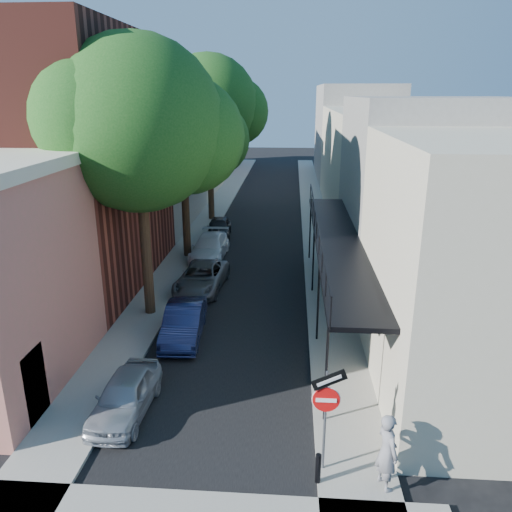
% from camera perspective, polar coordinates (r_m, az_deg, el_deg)
% --- Properties ---
extents(ground, '(160.00, 160.00, 0.00)m').
position_cam_1_polar(ground, '(13.36, -7.24, -25.41)').
color(ground, black).
rests_on(ground, ground).
extents(road_surface, '(6.00, 64.00, 0.01)m').
position_cam_1_polar(road_surface, '(40.57, 0.91, 5.08)').
color(road_surface, black).
rests_on(road_surface, ground).
extents(sidewalk_left, '(2.00, 64.00, 0.12)m').
position_cam_1_polar(sidewalk_left, '(40.97, -4.70, 5.23)').
color(sidewalk_left, gray).
rests_on(sidewalk_left, ground).
extents(sidewalk_right, '(2.00, 64.00, 0.12)m').
position_cam_1_polar(sidewalk_right, '(40.54, 6.59, 5.03)').
color(sidewalk_right, gray).
rests_on(sidewalk_right, ground).
extents(buildings_left, '(10.10, 59.10, 12.00)m').
position_cam_1_polar(buildings_left, '(40.14, -12.81, 11.65)').
color(buildings_left, '#B06E5A').
rests_on(buildings_left, ground).
extents(buildings_right, '(9.80, 55.00, 10.00)m').
position_cam_1_polar(buildings_right, '(39.82, 14.17, 10.75)').
color(buildings_right, beige).
rests_on(buildings_right, ground).
extents(sign_post, '(0.89, 0.17, 2.99)m').
position_cam_1_polar(sign_post, '(12.68, 8.03, -16.35)').
color(sign_post, '#595B60').
rests_on(sign_post, ground).
extents(bollard, '(0.14, 0.14, 0.80)m').
position_cam_1_polar(bollard, '(13.22, 7.11, -22.94)').
color(bollard, black).
rests_on(bollard, sidewalk_right).
extents(oak_near, '(7.48, 6.80, 11.42)m').
position_cam_1_polar(oak_near, '(20.53, -12.00, 14.14)').
color(oak_near, '#312113').
rests_on(oak_near, ground).
extents(oak_mid, '(6.60, 6.00, 10.20)m').
position_cam_1_polar(oak_mid, '(28.33, -7.55, 13.70)').
color(oak_mid, '#312113').
rests_on(oak_mid, ground).
extents(oak_far, '(7.70, 7.00, 11.90)m').
position_cam_1_polar(oak_far, '(37.16, -4.67, 16.67)').
color(oak_far, '#312113').
rests_on(oak_far, ground).
extents(parked_car_a, '(1.58, 3.65, 1.23)m').
position_cam_1_polar(parked_car_a, '(15.89, -14.72, -15.15)').
color(parked_car_a, '#8F959F').
rests_on(parked_car_a, ground).
extents(parked_car_b, '(1.65, 4.09, 1.32)m').
position_cam_1_polar(parked_car_b, '(19.83, -8.25, -7.50)').
color(parked_car_b, '#151C43').
rests_on(parked_car_b, ground).
extents(parked_car_c, '(2.38, 4.62, 1.25)m').
position_cam_1_polar(parked_car_c, '(24.43, -6.22, -2.46)').
color(parked_car_c, '#5A5C62').
rests_on(parked_car_c, ground).
extents(parked_car_d, '(1.95, 4.67, 1.35)m').
position_cam_1_polar(parked_car_d, '(29.01, -5.31, 1.02)').
color(parked_car_d, white).
rests_on(parked_car_d, ground).
extents(parked_car_e, '(1.87, 3.92, 1.30)m').
position_cam_1_polar(parked_car_e, '(33.33, -4.24, 3.27)').
color(parked_car_e, black).
rests_on(parked_car_e, ground).
extents(pedestrian, '(0.71, 0.85, 1.99)m').
position_cam_1_polar(pedestrian, '(13.03, 14.75, -20.77)').
color(pedestrian, slate).
rests_on(pedestrian, sidewalk_right).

